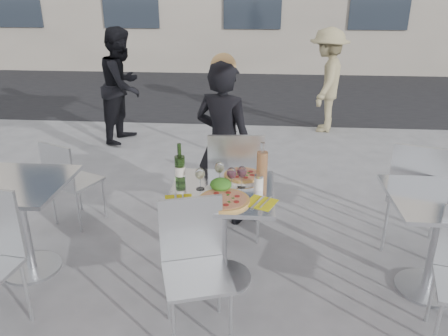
# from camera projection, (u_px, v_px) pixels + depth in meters

# --- Properties ---
(ground) EXTENTS (80.00, 80.00, 0.00)m
(ground) POSITION_uv_depth(u_px,v_px,m) (222.00, 278.00, 3.32)
(ground) COLOR slate
(street_asphalt) EXTENTS (24.00, 5.00, 0.00)m
(street_asphalt) POSITION_uv_depth(u_px,v_px,m) (249.00, 91.00, 9.30)
(street_asphalt) COLOR black
(street_asphalt) RESTS_ON ground
(main_table) EXTENTS (0.72, 0.72, 0.75)m
(main_table) POSITION_uv_depth(u_px,v_px,m) (222.00, 216.00, 3.11)
(main_table) COLOR #B7BABF
(main_table) RESTS_ON ground
(side_table_left) EXTENTS (0.72, 0.72, 0.75)m
(side_table_left) POSITION_uv_depth(u_px,v_px,m) (21.00, 208.00, 3.23)
(side_table_left) COLOR #B7BABF
(side_table_left) RESTS_ON ground
(side_table_right) EXTENTS (0.72, 0.72, 0.75)m
(side_table_right) POSITION_uv_depth(u_px,v_px,m) (439.00, 225.00, 3.00)
(side_table_right) COLOR #B7BABF
(side_table_right) RESTS_ON ground
(chair_far) EXTENTS (0.48, 0.50, 0.99)m
(chair_far) POSITION_uv_depth(u_px,v_px,m) (235.00, 177.00, 3.65)
(chair_far) COLOR silver
(chair_far) RESTS_ON ground
(chair_near) EXTENTS (0.50, 0.51, 0.87)m
(chair_near) POSITION_uv_depth(u_px,v_px,m) (194.00, 257.00, 2.68)
(chair_near) COLOR silver
(chair_near) RESTS_ON ground
(side_chair_lfar) EXTENTS (0.49, 0.50, 0.82)m
(side_chair_lfar) POSITION_uv_depth(u_px,v_px,m) (68.00, 177.00, 3.90)
(side_chair_lfar) COLOR silver
(side_chair_lfar) RESTS_ON ground
(side_chair_rfar) EXTENTS (0.56, 0.56, 0.96)m
(side_chair_rfar) POSITION_uv_depth(u_px,v_px,m) (417.00, 189.00, 3.46)
(side_chair_rfar) COLOR silver
(side_chair_rfar) RESTS_ON ground
(woman_diner) EXTENTS (0.65, 0.55, 1.50)m
(woman_diner) POSITION_uv_depth(u_px,v_px,m) (223.00, 144.00, 3.92)
(woman_diner) COLOR black
(woman_diner) RESTS_ON ground
(pedestrian_a) EXTENTS (0.72, 0.85, 1.57)m
(pedestrian_a) POSITION_uv_depth(u_px,v_px,m) (123.00, 86.00, 6.05)
(pedestrian_a) COLOR black
(pedestrian_a) RESTS_ON ground
(pedestrian_b) EXTENTS (0.80, 1.10, 1.53)m
(pedestrian_b) POSITION_uv_depth(u_px,v_px,m) (327.00, 81.00, 6.48)
(pedestrian_b) COLOR #9B8E64
(pedestrian_b) RESTS_ON ground
(pizza_near) EXTENTS (0.34, 0.34, 0.02)m
(pizza_near) POSITION_uv_depth(u_px,v_px,m) (224.00, 200.00, 2.86)
(pizza_near) COLOR tan
(pizza_near) RESTS_ON main_table
(pizza_far) EXTENTS (0.31, 0.31, 0.03)m
(pizza_far) POSITION_uv_depth(u_px,v_px,m) (242.00, 176.00, 3.21)
(pizza_far) COLOR white
(pizza_far) RESTS_ON main_table
(salad_plate) EXTENTS (0.22, 0.22, 0.09)m
(salad_plate) POSITION_uv_depth(u_px,v_px,m) (221.00, 186.00, 3.01)
(salad_plate) COLOR white
(salad_plate) RESTS_ON main_table
(wine_bottle) EXTENTS (0.07, 0.08, 0.29)m
(wine_bottle) POSITION_uv_depth(u_px,v_px,m) (180.00, 168.00, 3.10)
(wine_bottle) COLOR #325821
(wine_bottle) RESTS_ON main_table
(carafe) EXTENTS (0.08, 0.08, 0.29)m
(carafe) POSITION_uv_depth(u_px,v_px,m) (262.00, 165.00, 3.13)
(carafe) COLOR tan
(carafe) RESTS_ON main_table
(sugar_shaker) EXTENTS (0.06, 0.06, 0.11)m
(sugar_shaker) POSITION_uv_depth(u_px,v_px,m) (259.00, 182.00, 3.02)
(sugar_shaker) COLOR white
(sugar_shaker) RESTS_ON main_table
(wineglass_white_a) EXTENTS (0.07, 0.07, 0.16)m
(wineglass_white_a) POSITION_uv_depth(u_px,v_px,m) (200.00, 175.00, 3.00)
(wineglass_white_a) COLOR white
(wineglass_white_a) RESTS_ON main_table
(wineglass_white_b) EXTENTS (0.07, 0.07, 0.16)m
(wineglass_white_b) POSITION_uv_depth(u_px,v_px,m) (219.00, 168.00, 3.10)
(wineglass_white_b) COLOR white
(wineglass_white_b) RESTS_ON main_table
(wineglass_red_a) EXTENTS (0.07, 0.07, 0.16)m
(wineglass_red_a) POSITION_uv_depth(u_px,v_px,m) (232.00, 174.00, 3.01)
(wineglass_red_a) COLOR white
(wineglass_red_a) RESTS_ON main_table
(wineglass_red_b) EXTENTS (0.07, 0.07, 0.16)m
(wineglass_red_b) POSITION_uv_depth(u_px,v_px,m) (242.00, 173.00, 3.03)
(wineglass_red_b) COLOR white
(wineglass_red_b) RESTS_ON main_table
(napkin_left) EXTENTS (0.22, 0.22, 0.01)m
(napkin_left) POSITION_uv_depth(u_px,v_px,m) (179.00, 200.00, 2.87)
(napkin_left) COLOR #D2CF12
(napkin_left) RESTS_ON main_table
(napkin_right) EXTENTS (0.24, 0.24, 0.01)m
(napkin_right) POSITION_uv_depth(u_px,v_px,m) (261.00, 202.00, 2.85)
(napkin_right) COLOR #D2CF12
(napkin_right) RESTS_ON main_table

